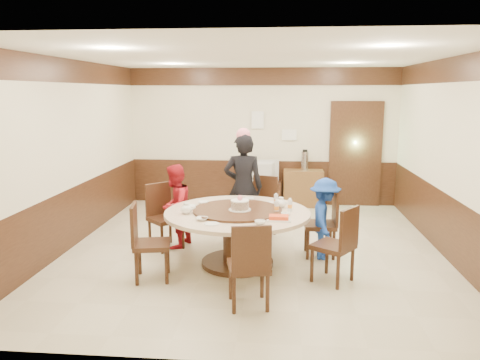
# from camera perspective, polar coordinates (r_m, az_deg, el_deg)

# --- Properties ---
(room) EXTENTS (6.00, 6.04, 2.84)m
(room) POSITION_cam_1_polar(r_m,az_deg,el_deg) (6.83, 1.77, 0.22)
(room) COLOR beige
(room) RESTS_ON ground
(banquet_table) EXTENTS (1.95, 1.95, 0.78)m
(banquet_table) POSITION_cam_1_polar(r_m,az_deg,el_deg) (6.32, -0.32, -5.73)
(banquet_table) COLOR #371E11
(banquet_table) RESTS_ON ground
(chair_0) EXTENTS (0.46, 0.45, 0.97)m
(chair_0) POSITION_cam_1_polar(r_m,az_deg,el_deg) (6.84, 9.87, -6.61)
(chair_0) COLOR #371E11
(chair_0) RESTS_ON ground
(chair_1) EXTENTS (0.56, 0.57, 0.97)m
(chair_1) POSITION_cam_1_polar(r_m,az_deg,el_deg) (7.63, 2.58, -4.63)
(chair_1) COLOR #371E11
(chair_1) RESTS_ON ground
(chair_2) EXTENTS (0.62, 0.62, 0.97)m
(chair_2) POSITION_cam_1_polar(r_m,az_deg,el_deg) (7.15, -9.09, -5.81)
(chair_2) COLOR #371E11
(chair_2) RESTS_ON ground
(chair_3) EXTENTS (0.52, 0.52, 0.97)m
(chair_3) POSITION_cam_1_polar(r_m,az_deg,el_deg) (6.02, -10.86, -9.07)
(chair_3) COLOR #371E11
(chair_3) RESTS_ON ground
(chair_4) EXTENTS (0.52, 0.53, 0.97)m
(chair_4) POSITION_cam_1_polar(r_m,az_deg,el_deg) (5.21, 1.08, -12.08)
(chair_4) COLOR #371E11
(chair_4) RESTS_ON ground
(chair_5) EXTENTS (0.62, 0.61, 0.97)m
(chair_5) POSITION_cam_1_polar(r_m,az_deg,el_deg) (5.95, 11.40, -9.31)
(chair_5) COLOR #371E11
(chair_5) RESTS_ON ground
(person_standing) EXTENTS (0.64, 0.44, 1.69)m
(person_standing) POSITION_cam_1_polar(r_m,az_deg,el_deg) (7.34, 0.40, -0.90)
(person_standing) COLOR black
(person_standing) RESTS_ON ground
(person_red) EXTENTS (0.62, 0.71, 1.26)m
(person_red) POSITION_cam_1_polar(r_m,az_deg,el_deg) (7.09, -7.92, -3.19)
(person_red) COLOR #AD1720
(person_red) RESTS_ON ground
(person_blue) EXTENTS (0.46, 0.76, 1.15)m
(person_blue) POSITION_cam_1_polar(r_m,az_deg,el_deg) (6.66, 10.27, -4.68)
(person_blue) COLOR #183D9C
(person_blue) RESTS_ON ground
(birthday_cake) EXTENTS (0.30, 0.30, 0.20)m
(birthday_cake) POSITION_cam_1_polar(r_m,az_deg,el_deg) (6.18, -0.02, -3.06)
(birthday_cake) COLOR white
(birthday_cake) RESTS_ON banquet_table
(teapot_left) EXTENTS (0.17, 0.15, 0.13)m
(teapot_left) POSITION_cam_1_polar(r_m,az_deg,el_deg) (6.16, -6.57, -3.56)
(teapot_left) COLOR white
(teapot_left) RESTS_ON banquet_table
(teapot_right) EXTENTS (0.17, 0.15, 0.13)m
(teapot_right) POSITION_cam_1_polar(r_m,az_deg,el_deg) (6.46, 5.00, -2.86)
(teapot_right) COLOR white
(teapot_right) RESTS_ON banquet_table
(bowl_0) EXTENTS (0.15, 0.15, 0.04)m
(bowl_0) POSITION_cam_1_polar(r_m,az_deg,el_deg) (6.67, -4.47, -2.77)
(bowl_0) COLOR white
(bowl_0) RESTS_ON banquet_table
(bowl_1) EXTENTS (0.14, 0.14, 0.04)m
(bowl_1) POSITION_cam_1_polar(r_m,az_deg,el_deg) (5.67, 2.48, -5.17)
(bowl_1) COLOR white
(bowl_1) RESTS_ON banquet_table
(bowl_2) EXTENTS (0.15, 0.15, 0.04)m
(bowl_2) POSITION_cam_1_polar(r_m,az_deg,el_deg) (5.84, -4.65, -4.74)
(bowl_2) COLOR white
(bowl_2) RESTS_ON banquet_table
(bowl_3) EXTENTS (0.12, 0.12, 0.04)m
(bowl_3) POSITION_cam_1_polar(r_m,az_deg,el_deg) (6.07, 5.59, -4.15)
(bowl_3) COLOR white
(bowl_3) RESTS_ON banquet_table
(bowl_4) EXTENTS (0.17, 0.17, 0.04)m
(bowl_4) POSITION_cam_1_polar(r_m,az_deg,el_deg) (6.45, -6.14, -3.27)
(bowl_4) COLOR white
(bowl_4) RESTS_ON banquet_table
(bowl_5) EXTENTS (0.15, 0.15, 0.05)m
(bowl_5) POSITION_cam_1_polar(r_m,az_deg,el_deg) (6.85, 1.15, -2.36)
(bowl_5) COLOR white
(bowl_5) RESTS_ON banquet_table
(saucer_near) EXTENTS (0.18, 0.18, 0.01)m
(saucer_near) POSITION_cam_1_polar(r_m,az_deg,el_deg) (5.66, -3.48, -5.35)
(saucer_near) COLOR white
(saucer_near) RESTS_ON banquet_table
(saucer_far) EXTENTS (0.18, 0.18, 0.01)m
(saucer_far) POSITION_cam_1_polar(r_m,az_deg,el_deg) (6.72, 3.91, -2.79)
(saucer_far) COLOR white
(saucer_far) RESTS_ON banquet_table
(shrimp_platter) EXTENTS (0.30, 0.20, 0.06)m
(shrimp_platter) POSITION_cam_1_polar(r_m,az_deg,el_deg) (5.84, 4.75, -4.66)
(shrimp_platter) COLOR white
(shrimp_platter) RESTS_ON banquet_table
(bottle_0) EXTENTS (0.06, 0.06, 0.16)m
(bottle_0) POSITION_cam_1_polar(r_m,az_deg,el_deg) (6.17, 4.47, -3.32)
(bottle_0) COLOR white
(bottle_0) RESTS_ON banquet_table
(bottle_1) EXTENTS (0.06, 0.06, 0.16)m
(bottle_1) POSITION_cam_1_polar(r_m,az_deg,el_deg) (6.27, 6.11, -3.10)
(bottle_1) COLOR white
(bottle_1) RESTS_ON banquet_table
(bottle_2) EXTENTS (0.06, 0.06, 0.16)m
(bottle_2) POSITION_cam_1_polar(r_m,az_deg,el_deg) (6.56, 4.41, -2.47)
(bottle_2) COLOR white
(bottle_2) RESTS_ON banquet_table
(tv_stand) EXTENTS (0.85, 0.45, 0.50)m
(tv_stand) POSITION_cam_1_polar(r_m,az_deg,el_deg) (9.67, 2.51, -1.66)
(tv_stand) COLOR #371E11
(tv_stand) RESTS_ON ground
(television) EXTENTS (0.78, 0.22, 0.44)m
(television) POSITION_cam_1_polar(r_m,az_deg,el_deg) (9.58, 2.53, 1.10)
(television) COLOR #949496
(television) RESTS_ON tv_stand
(side_cabinet) EXTENTS (0.80, 0.40, 0.75)m
(side_cabinet) POSITION_cam_1_polar(r_m,az_deg,el_deg) (9.68, 7.70, -0.99)
(side_cabinet) COLOR brown
(side_cabinet) RESTS_ON ground
(thermos) EXTENTS (0.15, 0.15, 0.38)m
(thermos) POSITION_cam_1_polar(r_m,az_deg,el_deg) (9.58, 7.90, 2.32)
(thermos) COLOR silver
(thermos) RESTS_ON side_cabinet
(notice_left) EXTENTS (0.25, 0.00, 0.35)m
(notice_left) POSITION_cam_1_polar(r_m,az_deg,el_deg) (9.67, 2.16, 7.32)
(notice_left) COLOR white
(notice_left) RESTS_ON room
(notice_right) EXTENTS (0.30, 0.00, 0.22)m
(notice_right) POSITION_cam_1_polar(r_m,az_deg,el_deg) (9.68, 6.01, 5.49)
(notice_right) COLOR white
(notice_right) RESTS_ON room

